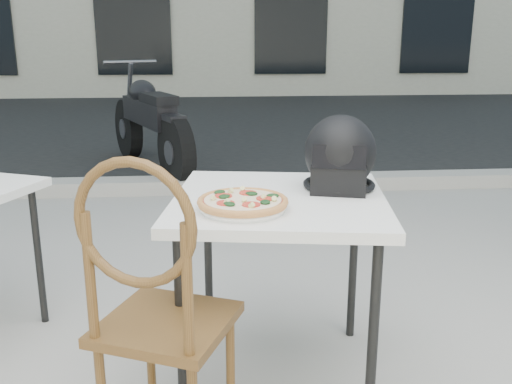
{
  "coord_description": "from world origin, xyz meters",
  "views": [
    {
      "loc": [
        -0.17,
        -1.87,
        1.33
      ],
      "look_at": [
        -0.0,
        0.05,
        0.8
      ],
      "focal_mm": 40.0,
      "sensor_mm": 36.0,
      "label": 1
    }
  ],
  "objects": [
    {
      "name": "cafe_table_main",
      "position": [
        0.1,
        0.16,
        0.68
      ],
      "size": [
        0.89,
        0.89,
        0.75
      ],
      "rotation": [
        0.0,
        0.0,
        -0.15
      ],
      "color": "white",
      "rests_on": "ground"
    },
    {
      "name": "plate",
      "position": [
        -0.05,
        0.0,
        0.76
      ],
      "size": [
        0.37,
        0.37,
        0.02
      ],
      "rotation": [
        0.0,
        0.0,
        -0.25
      ],
      "color": "white",
      "rests_on": "cafe_table_main"
    },
    {
      "name": "curb",
      "position": [
        0.0,
        3.0,
        0.06
      ],
      "size": [
        30.0,
        0.25,
        0.12
      ],
      "primitive_type": "cube",
      "color": "#9D9A93",
      "rests_on": "ground"
    },
    {
      "name": "street_asphalt",
      "position": [
        0.0,
        7.0,
        0.0
      ],
      "size": [
        30.0,
        8.0,
        0.0
      ],
      "primitive_type": "cube",
      "color": "black",
      "rests_on": "ground"
    },
    {
      "name": "helmet",
      "position": [
        0.34,
        0.26,
        0.87
      ],
      "size": [
        0.35,
        0.35,
        0.29
      ],
      "rotation": [
        0.0,
        0.0,
        -0.26
      ],
      "color": "black",
      "rests_on": "cafe_table_main"
    },
    {
      "name": "cafe_chair_main",
      "position": [
        -0.34,
        -0.27,
        0.57
      ],
      "size": [
        0.51,
        0.51,
        1.02
      ],
      "rotation": [
        0.0,
        0.0,
        2.74
      ],
      "color": "brown",
      "rests_on": "ground"
    },
    {
      "name": "pizza",
      "position": [
        -0.05,
        0.0,
        0.78
      ],
      "size": [
        0.38,
        0.38,
        0.04
      ],
      "rotation": [
        0.0,
        0.0,
        -0.22
      ],
      "color": "#C68548",
      "rests_on": "plate"
    },
    {
      "name": "motorcycle",
      "position": [
        -0.75,
        3.86,
        0.47
      ],
      "size": [
        0.97,
        2.04,
        1.08
      ],
      "rotation": [
        0.0,
        0.0,
        0.4
      ],
      "color": "black",
      "rests_on": "street_asphalt"
    }
  ]
}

